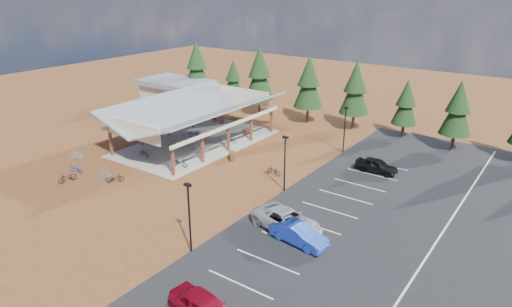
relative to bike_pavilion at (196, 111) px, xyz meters
name	(u,v)px	position (x,y,z in m)	size (l,w,h in m)	color
ground	(226,185)	(10.00, -7.00, -3.82)	(140.00, 140.00, 0.00)	#573117
asphalt_lot	(444,231)	(28.50, -4.00, -3.80)	(27.00, 44.00, 0.04)	black
concrete_pad	(198,143)	(0.00, 0.00, -3.77)	(10.60, 18.60, 0.10)	gray
bike_pavilion	(196,111)	(0.00, 0.00, 0.00)	(11.65, 19.40, 4.97)	#582D19
outbuilding	(178,93)	(-14.00, 11.00, -1.80)	(11.00, 7.00, 3.90)	#ADA593
lamp_post_0	(189,213)	(15.00, -17.00, -0.85)	(0.50, 0.25, 5.14)	black
lamp_post_1	(285,160)	(15.00, -5.00, -0.85)	(0.50, 0.25, 5.14)	black
lamp_post_2	(345,127)	(15.00, 7.00, -0.85)	(0.50, 0.25, 5.14)	black
trash_bin_0	(232,157)	(6.76, -2.05, -3.37)	(0.60, 0.60, 0.90)	#4E3B1C
trash_bin_1	(232,155)	(6.35, -1.63, -3.37)	(0.60, 0.60, 0.90)	#4E3B1C
pine_0	(197,65)	(-13.19, 14.56, 1.85)	(3.99, 3.99, 9.29)	#382314
pine_1	(233,78)	(-7.00, 15.63, 0.44)	(3.00, 3.00, 6.99)	#382314
pine_2	(260,73)	(-1.35, 14.33, 1.95)	(4.06, 4.06, 9.45)	#382314
pine_3	(309,82)	(6.15, 14.71, 1.60)	(3.81, 3.81, 8.87)	#382314
pine_4	(355,88)	(12.24, 15.52, 1.44)	(3.70, 3.70, 8.62)	#382314
pine_5	(406,103)	(18.46, 15.98, 0.44)	(3.00, 3.00, 6.99)	#382314
pine_6	(458,108)	(24.46, 14.74, 0.97)	(3.37, 3.37, 7.85)	#382314
bike_0	(144,153)	(-1.43, -6.70, -3.28)	(0.58, 1.68, 0.88)	black
bike_1	(180,136)	(-2.03, -0.80, -3.17)	(0.52, 1.85, 1.11)	#A1A5AA
bike_2	(194,134)	(-1.50, 1.07, -3.27)	(0.60, 1.71, 0.90)	#243A97
bike_3	(218,119)	(-3.14, 7.42, -3.19)	(0.51, 1.79, 1.08)	maroon
bike_4	(180,162)	(3.54, -6.47, -3.24)	(0.64, 1.82, 0.96)	black
bike_5	(196,147)	(1.89, -2.25, -3.16)	(0.53, 1.86, 1.12)	#919499
bike_6	(232,139)	(3.25, 2.30, -3.30)	(0.56, 1.61, 0.85)	#2754A0
bike_7	(247,131)	(2.80, 5.88, -3.28)	(0.42, 1.47, 0.89)	maroon
bike_8	(67,177)	(-2.43, -15.13, -3.35)	(0.64, 1.82, 0.96)	black
bike_9	(77,156)	(-6.59, -11.32, -3.32)	(0.48, 1.69, 1.02)	gray
bike_10	(76,169)	(-3.67, -13.40, -3.41)	(0.55, 1.58, 0.83)	#2234A1
bike_12	(115,178)	(1.18, -12.59, -3.39)	(0.57, 1.64, 0.86)	black
bike_13	(106,175)	(0.02, -12.65, -3.33)	(0.47, 1.65, 0.99)	gray
bike_16	(274,171)	(12.26, -2.54, -3.38)	(0.59, 1.68, 0.88)	black
car_1	(299,234)	(20.56, -11.81, -3.06)	(1.53, 4.37, 1.44)	#19359F
car_2	(287,221)	(18.90, -10.77, -2.99)	(2.64, 5.72, 1.59)	#ABADB4
car_4	(377,166)	(20.08, 3.78, -3.08)	(1.66, 4.12, 1.40)	black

